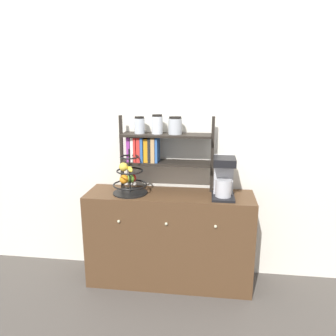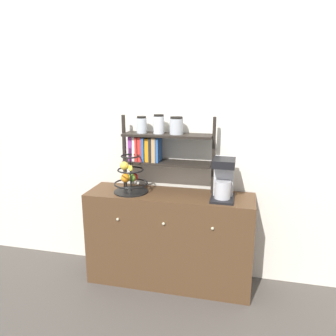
% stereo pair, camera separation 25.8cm
% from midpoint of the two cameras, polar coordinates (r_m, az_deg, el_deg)
% --- Properties ---
extents(ground_plane, '(12.00, 12.00, 0.00)m').
position_cam_midpoint_polar(ground_plane, '(2.84, 2.09, -21.09)').
color(ground_plane, '#47423D').
extents(wall_back, '(7.00, 0.05, 2.60)m').
position_cam_midpoint_polar(wall_back, '(2.76, 4.09, 7.15)').
color(wall_back, silver).
rests_on(wall_back, ground_plane).
extents(sideboard, '(1.35, 0.41, 0.79)m').
position_cam_midpoint_polar(sideboard, '(2.80, 2.95, -12.23)').
color(sideboard, '#4C331E').
rests_on(sideboard, ground_plane).
extents(coffee_maker, '(0.17, 0.25, 0.32)m').
position_cam_midpoint_polar(coffee_maker, '(2.55, 12.52, -1.77)').
color(coffee_maker, black).
rests_on(coffee_maker, sideboard).
extents(fruit_stand, '(0.28, 0.28, 0.37)m').
position_cam_midpoint_polar(fruit_stand, '(2.67, -3.88, -1.72)').
color(fruit_stand, black).
rests_on(fruit_stand, sideboard).
extents(shelf_hutch, '(0.77, 0.20, 0.63)m').
position_cam_midpoint_polar(shelf_hutch, '(2.67, 0.93, 4.26)').
color(shelf_hutch, black).
rests_on(shelf_hutch, sideboard).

